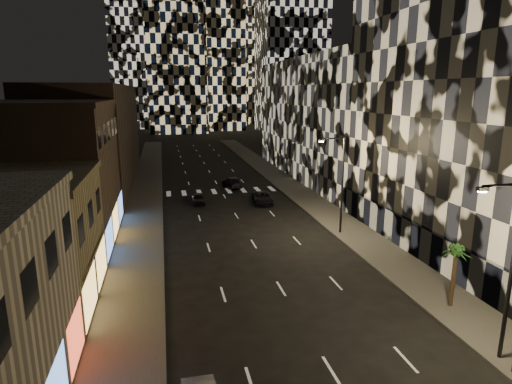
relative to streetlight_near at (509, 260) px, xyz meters
name	(u,v)px	position (x,y,z in m)	size (l,w,h in m)	color
sidewalk_left	(145,194)	(-18.35, 40.00, -5.28)	(4.00, 120.00, 0.15)	#47443F
sidewalk_right	(292,187)	(1.65, 40.00, -5.28)	(4.00, 120.00, 0.15)	#47443F
curb_left	(162,194)	(-16.25, 40.00, -5.28)	(0.20, 120.00, 0.15)	#4C4C47
curb_right	(278,188)	(-0.45, 40.00, -5.28)	(0.20, 120.00, 0.15)	#4C4C47
retail_tan	(6,247)	(-25.35, 11.00, -1.35)	(10.00, 10.00, 8.00)	#897A52
retail_brown	(52,176)	(-25.35, 23.50, 0.65)	(10.00, 15.00, 12.00)	#473528
retail_filler_left	(95,135)	(-25.35, 50.00, 1.65)	(10.00, 40.00, 14.00)	#473528
midrise_right	(502,118)	(11.65, 14.50, 5.65)	(16.00, 25.00, 22.00)	#232326
midrise_base	(408,234)	(3.95, 14.50, -3.85)	(0.60, 25.00, 3.00)	#383838
midrise_filler_right	(342,119)	(11.65, 47.00, 3.65)	(16.00, 40.00, 18.00)	#232326
streetlight_near	(509,260)	(0.00, 0.00, 0.00)	(2.55, 0.25, 9.00)	black
streetlight_far	(340,178)	(0.00, 20.00, 0.00)	(2.55, 0.25, 9.00)	black
car_dark_midlane	(199,198)	(-11.85, 34.15, -4.73)	(1.46, 3.63, 1.24)	black
car_dark_oncoming	(232,182)	(-6.49, 42.19, -4.63)	(2.02, 4.98, 1.44)	black
car_dark_rightlane	(263,198)	(-4.35, 32.62, -4.69)	(2.22, 4.80, 1.34)	black
palm_tree	(456,256)	(1.27, 5.22, -1.90)	(2.03, 2.03, 4.00)	#47331E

